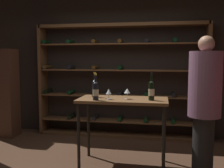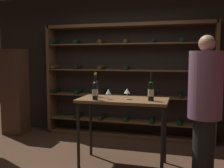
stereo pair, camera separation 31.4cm
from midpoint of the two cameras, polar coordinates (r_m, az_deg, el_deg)
back_wall at (r=5.28m, az=4.88°, el=4.15°), size 5.80×0.10×2.81m
wine_rack at (r=5.08m, az=4.90°, el=0.48°), size 3.28×0.32×2.19m
tasting_table at (r=3.73m, az=4.79°, el=-4.94°), size 1.26×0.61×0.97m
person_guest_blue_shirt at (r=3.57m, az=21.95°, el=-3.38°), size 0.42×0.42×1.83m
display_cabinet at (r=5.64m, az=-18.82°, el=-1.63°), size 0.44×0.36×1.72m
wine_bottle_gold_foil at (r=3.87m, az=-1.23°, el=-0.89°), size 0.08×0.08×0.37m
wine_bottle_green_slim at (r=3.57m, az=10.97°, el=-1.44°), size 0.08×0.08×0.38m
wine_bottle_black_capsule at (r=3.58m, az=-1.19°, el=-1.41°), size 0.08×0.08×0.36m
wine_glass_stemmed_right at (r=3.64m, az=1.68°, el=-1.74°), size 0.08×0.08×0.15m
wine_glass_stemmed_center at (r=3.66m, az=5.75°, el=-1.61°), size 0.09×0.09×0.15m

